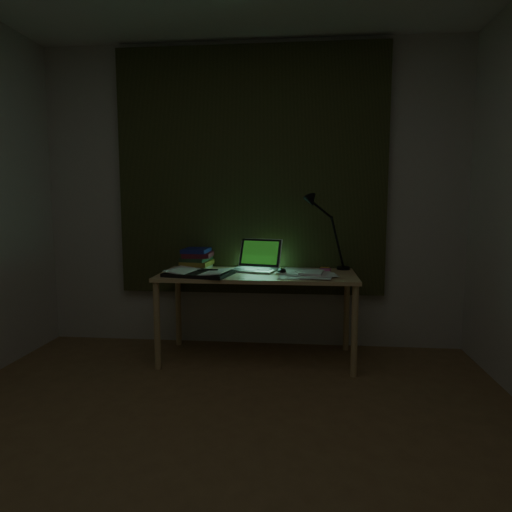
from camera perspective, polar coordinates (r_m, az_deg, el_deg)
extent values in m
cube|color=brown|center=(2.22, -6.93, -26.51)|extent=(3.50, 4.00, 0.00)
cube|color=beige|center=(3.83, -0.62, 7.37)|extent=(3.50, 0.00, 2.50)
cube|color=#2B3018|center=(3.79, -0.69, 10.39)|extent=(2.20, 0.06, 2.00)
ellipsoid|color=black|center=(3.45, 3.22, -1.85)|extent=(0.09, 0.12, 0.04)
cube|color=yellow|center=(3.70, 8.58, -1.54)|extent=(0.08, 0.08, 0.01)
cube|color=pink|center=(3.61, 8.65, -1.73)|extent=(0.09, 0.09, 0.02)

